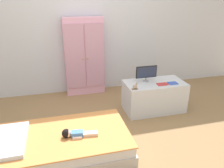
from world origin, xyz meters
TOP-DOWN VIEW (x-y plane):
  - ground_plane at (0.00, 0.00)m, footprint 10.00×10.00m
  - back_wall at (0.00, 1.57)m, footprint 6.40×0.05m
  - bed at (-0.56, -0.25)m, footprint 1.47×0.86m
  - pillow at (-1.10, -0.25)m, footprint 0.31×0.61m
  - doll at (-0.45, -0.32)m, footprint 0.39×0.14m
  - wardrobe at (-0.07, 1.42)m, footprint 0.69×0.25m
  - tv_stand at (0.87, 0.48)m, footprint 0.92×0.49m
  - tv_monitor at (0.75, 0.56)m, footprint 0.33×0.10m
  - rocking_horse_toy at (0.48, 0.31)m, footprint 0.08×0.04m
  - book_red at (0.94, 0.37)m, footprint 0.16×0.09m
  - book_blue at (1.11, 0.37)m, footprint 0.14×0.10m

SIDE VIEW (x-z plane):
  - ground_plane at x=0.00m, z-range -0.02..0.00m
  - bed at x=-0.56m, z-range 0.00..0.26m
  - tv_stand at x=0.87m, z-range 0.00..0.46m
  - pillow at x=-1.10m, z-range 0.27..0.31m
  - doll at x=-0.45m, z-range 0.26..0.35m
  - book_blue at x=1.11m, z-range 0.46..0.48m
  - book_red at x=0.94m, z-range 0.46..0.48m
  - rocking_horse_toy at x=0.48m, z-range 0.46..0.56m
  - tv_monitor at x=0.75m, z-range 0.48..0.73m
  - wardrobe at x=-0.07m, z-range 0.00..1.37m
  - back_wall at x=0.00m, z-range 0.00..2.70m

